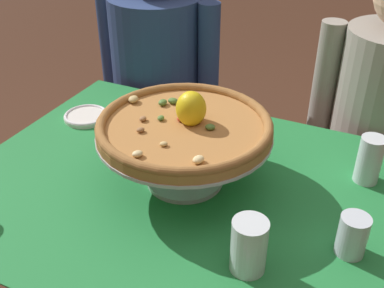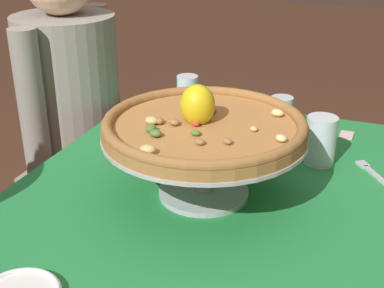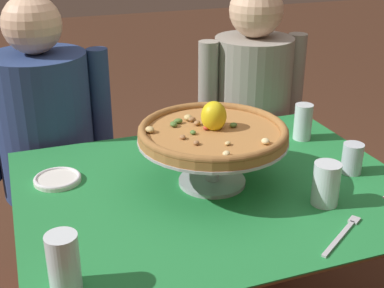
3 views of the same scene
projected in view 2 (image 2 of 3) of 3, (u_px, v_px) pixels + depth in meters
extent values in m
cylinder|color=brown|center=(373.00, 249.00, 1.61)|extent=(0.06, 0.06, 0.70)
cylinder|color=brown|center=(156.00, 205.00, 1.84)|extent=(0.06, 0.06, 0.70)
cube|color=brown|center=(212.00, 202.00, 1.16)|extent=(1.09, 0.85, 0.02)
cube|color=#237F3D|center=(212.00, 196.00, 1.15)|extent=(1.13, 0.89, 0.00)
cylinder|color=#B7B7C1|center=(204.00, 192.00, 1.16)|extent=(0.20, 0.20, 0.01)
cylinder|color=#B7B7C1|center=(204.00, 164.00, 1.13)|extent=(0.04, 0.04, 0.13)
cylinder|color=#B7B7C1|center=(204.00, 136.00, 1.10)|extent=(0.43, 0.43, 0.01)
cylinder|color=#AD753D|center=(204.00, 129.00, 1.09)|extent=(0.43, 0.43, 0.02)
torus|color=olive|center=(204.00, 122.00, 1.09)|extent=(0.43, 0.43, 0.02)
ellipsoid|color=#996B42|center=(159.00, 121.00, 1.09)|extent=(0.03, 0.03, 0.01)
ellipsoid|color=#996B42|center=(200.00, 142.00, 0.99)|extent=(0.02, 0.02, 0.01)
ellipsoid|color=beige|center=(278.00, 113.00, 1.13)|extent=(0.03, 0.03, 0.02)
ellipsoid|color=tan|center=(152.00, 120.00, 1.09)|extent=(0.03, 0.04, 0.02)
ellipsoid|color=#C63D28|center=(196.00, 123.00, 1.08)|extent=(0.03, 0.03, 0.01)
ellipsoid|color=tan|center=(194.00, 116.00, 1.12)|extent=(0.02, 0.02, 0.01)
ellipsoid|color=tan|center=(254.00, 129.00, 1.05)|extent=(0.02, 0.02, 0.01)
ellipsoid|color=beige|center=(281.00, 138.00, 1.01)|extent=(0.03, 0.03, 0.01)
ellipsoid|color=#4C7533|center=(212.00, 110.00, 1.14)|extent=(0.03, 0.03, 0.01)
ellipsoid|color=#4C7533|center=(155.00, 133.00, 1.03)|extent=(0.02, 0.03, 0.01)
ellipsoid|color=#4C7533|center=(196.00, 133.00, 1.03)|extent=(0.02, 0.02, 0.01)
ellipsoid|color=tan|center=(148.00, 149.00, 0.96)|extent=(0.03, 0.03, 0.02)
ellipsoid|color=#996B42|center=(174.00, 122.00, 1.08)|extent=(0.03, 0.03, 0.01)
ellipsoid|color=#996B42|center=(228.00, 141.00, 1.00)|extent=(0.02, 0.03, 0.01)
ellipsoid|color=#4C7533|center=(151.00, 128.00, 1.05)|extent=(0.03, 0.02, 0.01)
ellipsoid|color=yellow|center=(198.00, 105.00, 1.09)|extent=(0.10, 0.10, 0.09)
cylinder|color=silver|center=(187.00, 97.00, 1.56)|extent=(0.06, 0.06, 0.13)
cylinder|color=silver|center=(188.00, 108.00, 1.57)|extent=(0.06, 0.06, 0.05)
cylinder|color=silver|center=(321.00, 140.00, 1.27)|extent=(0.07, 0.07, 0.12)
cylinder|color=silver|center=(319.00, 153.00, 1.29)|extent=(0.07, 0.07, 0.05)
cylinder|color=silver|center=(281.00, 113.00, 1.48)|extent=(0.06, 0.06, 0.10)
cylinder|color=silver|center=(281.00, 120.00, 1.49)|extent=(0.06, 0.06, 0.05)
cube|color=#B7B7C1|center=(363.00, 164.00, 1.29)|extent=(0.04, 0.04, 0.01)
cube|color=beige|center=(347.00, 135.00, 1.45)|extent=(0.05, 0.04, 0.00)
cube|color=gray|center=(84.00, 226.00, 1.92)|extent=(0.28, 0.32, 0.47)
cylinder|color=gray|center=(70.00, 97.00, 1.72)|extent=(0.33, 0.33, 0.53)
cylinder|color=gray|center=(32.00, 106.00, 1.53)|extent=(0.08, 0.08, 0.45)
cylinder|color=gray|center=(100.00, 69.00, 1.87)|extent=(0.08, 0.08, 0.45)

